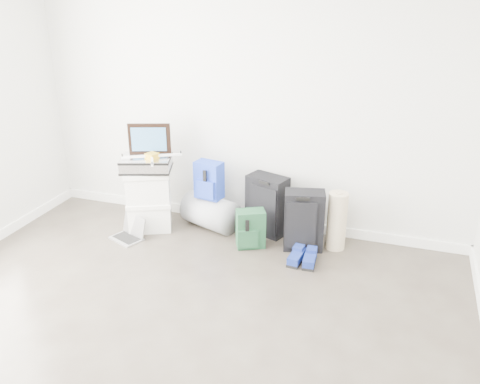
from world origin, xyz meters
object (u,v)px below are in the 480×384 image
(duffel_bag, at_px, (211,212))
(boxes_stack, at_px, (149,199))
(large_suitcase, at_px, (267,205))
(briefcase, at_px, (146,164))
(carry_on, at_px, (304,221))
(laptop, at_px, (130,233))

(duffel_bag, bearing_deg, boxes_stack, -140.19)
(boxes_stack, bearing_deg, large_suitcase, -11.82)
(briefcase, distance_m, carry_on, 1.67)
(boxes_stack, distance_m, carry_on, 1.62)
(large_suitcase, bearing_deg, laptop, -137.36)
(briefcase, relative_size, laptop, 1.29)
(carry_on, bearing_deg, boxes_stack, 168.74)
(briefcase, distance_m, laptop, 0.72)
(duffel_bag, bearing_deg, laptop, -123.70)
(large_suitcase, xyz_separation_m, carry_on, (0.42, -0.21, -0.01))
(large_suitcase, height_order, laptop, large_suitcase)
(duffel_bag, bearing_deg, large_suitcase, 27.30)
(boxes_stack, relative_size, duffel_bag, 1.14)
(laptop, bearing_deg, briefcase, 95.14)
(briefcase, bearing_deg, boxes_stack, 161.17)
(boxes_stack, relative_size, briefcase, 1.32)
(briefcase, bearing_deg, laptop, -126.38)
(boxes_stack, distance_m, duffel_bag, 0.65)
(boxes_stack, bearing_deg, briefcase, -24.59)
(duffel_bag, xyz_separation_m, laptop, (-0.69, -0.49, -0.12))
(carry_on, bearing_deg, large_suitcase, 140.34)
(duffel_bag, xyz_separation_m, carry_on, (1.02, -0.14, 0.12))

